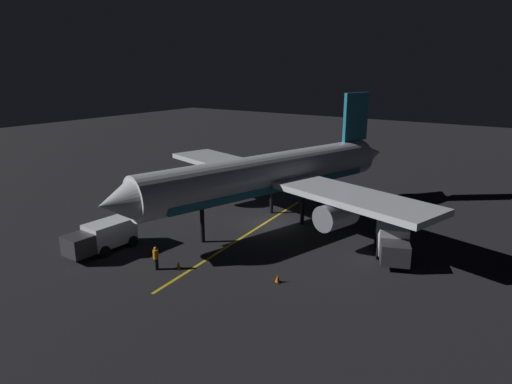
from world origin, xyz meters
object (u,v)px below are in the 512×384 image
traffic_cone_near_right (178,265)px  ground_crew_worker (156,258)px  traffic_cone_near_left (278,279)px  airliner (273,175)px  baggage_truck (103,237)px  catering_truck (392,239)px

traffic_cone_near_right → ground_crew_worker: bearing=39.0°
ground_crew_worker → traffic_cone_near_right: (-1.21, -0.98, -0.64)m
traffic_cone_near_left → traffic_cone_near_right: same height
airliner → traffic_cone_near_right: airliner is taller
baggage_truck → ground_crew_worker: baggage_truck is taller
airliner → baggage_truck: bearing=60.9°
baggage_truck → traffic_cone_near_right: 7.22m
traffic_cone_near_right → traffic_cone_near_left: bearing=-162.7°
baggage_truck → catering_truck: bearing=-148.0°
airliner → traffic_cone_near_left: airliner is taller
airliner → traffic_cone_near_left: 12.92m
catering_truck → traffic_cone_near_right: catering_truck is taller
airliner → catering_truck: bearing=173.4°
ground_crew_worker → traffic_cone_near_left: (-8.24, -3.17, -0.64)m
baggage_truck → traffic_cone_near_right: size_ratio=10.30×
baggage_truck → ground_crew_worker: (-5.88, 0.06, -0.30)m
baggage_truck → traffic_cone_near_right: (-7.10, -0.92, -0.94)m
traffic_cone_near_right → baggage_truck: bearing=7.4°
airliner → traffic_cone_near_right: bearing=88.7°
airliner → ground_crew_worker: airliner is taller
traffic_cone_near_left → airliner: bearing=-56.4°
traffic_cone_near_left → traffic_cone_near_right: bearing=17.3°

